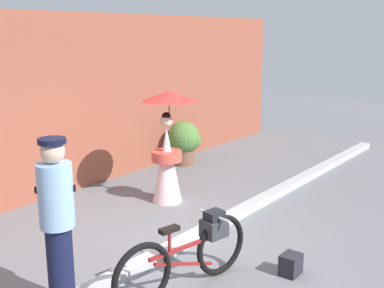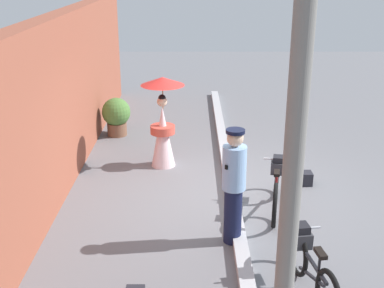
{
  "view_description": "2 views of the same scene",
  "coord_description": "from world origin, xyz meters",
  "px_view_note": "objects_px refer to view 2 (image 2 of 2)",
  "views": [
    {
      "loc": [
        -4.19,
        -3.61,
        2.71
      ],
      "look_at": [
        0.58,
        0.19,
        1.25
      ],
      "focal_mm": 44.28,
      "sensor_mm": 36.0,
      "label": 1
    },
    {
      "loc": [
        -8.04,
        0.69,
        3.87
      ],
      "look_at": [
        0.2,
        0.7,
        0.86
      ],
      "focal_mm": 46.55,
      "sensor_mm": 36.0,
      "label": 2
    }
  ],
  "objects_px": {
    "bicycle_far_side": "(276,185)",
    "backpack_spare": "(307,178)",
    "bicycle_near_officer": "(310,265)",
    "person_with_parasol": "(163,121)",
    "utility_pole": "(294,149)",
    "potted_plant_by_door": "(117,115)",
    "person_officer": "(234,184)"
  },
  "relations": [
    {
      "from": "bicycle_far_side",
      "to": "backpack_spare",
      "type": "relative_size",
      "value": 7.27
    },
    {
      "from": "bicycle_near_officer",
      "to": "person_with_parasol",
      "type": "bearing_deg",
      "value": 25.81
    },
    {
      "from": "person_with_parasol",
      "to": "utility_pole",
      "type": "height_order",
      "value": "utility_pole"
    },
    {
      "from": "potted_plant_by_door",
      "to": "backpack_spare",
      "type": "relative_size",
      "value": 3.73
    },
    {
      "from": "potted_plant_by_door",
      "to": "utility_pole",
      "type": "relative_size",
      "value": 0.19
    },
    {
      "from": "person_with_parasol",
      "to": "backpack_spare",
      "type": "bearing_deg",
      "value": -109.19
    },
    {
      "from": "bicycle_near_officer",
      "to": "person_officer",
      "type": "relative_size",
      "value": 0.98
    },
    {
      "from": "bicycle_far_side",
      "to": "potted_plant_by_door",
      "type": "relative_size",
      "value": 1.95
    },
    {
      "from": "potted_plant_by_door",
      "to": "backpack_spare",
      "type": "bearing_deg",
      "value": -125.96
    },
    {
      "from": "person_with_parasol",
      "to": "bicycle_near_officer",
      "type": "bearing_deg",
      "value": -154.19
    },
    {
      "from": "bicycle_far_side",
      "to": "backpack_spare",
      "type": "bearing_deg",
      "value": -37.77
    },
    {
      "from": "potted_plant_by_door",
      "to": "person_officer",
      "type": "bearing_deg",
      "value": -153.91
    },
    {
      "from": "bicycle_far_side",
      "to": "person_officer",
      "type": "relative_size",
      "value": 1.02
    },
    {
      "from": "bicycle_near_officer",
      "to": "backpack_spare",
      "type": "distance_m",
      "value": 3.31
    },
    {
      "from": "bicycle_near_officer",
      "to": "potted_plant_by_door",
      "type": "distance_m",
      "value": 6.85
    },
    {
      "from": "bicycle_near_officer",
      "to": "person_officer",
      "type": "xyz_separation_m",
      "value": [
        1.22,
        0.84,
        0.52
      ]
    },
    {
      "from": "person_with_parasol",
      "to": "backpack_spare",
      "type": "distance_m",
      "value": 2.97
    },
    {
      "from": "person_officer",
      "to": "backpack_spare",
      "type": "distance_m",
      "value": 2.65
    },
    {
      "from": "person_with_parasol",
      "to": "backpack_spare",
      "type": "height_order",
      "value": "person_with_parasol"
    },
    {
      "from": "person_with_parasol",
      "to": "potted_plant_by_door",
      "type": "bearing_deg",
      "value": 32.35
    },
    {
      "from": "person_officer",
      "to": "utility_pole",
      "type": "height_order",
      "value": "utility_pole"
    },
    {
      "from": "bicycle_far_side",
      "to": "utility_pole",
      "type": "xyz_separation_m",
      "value": [
        -3.59,
        0.53,
        1.99
      ]
    },
    {
      "from": "backpack_spare",
      "to": "utility_pole",
      "type": "relative_size",
      "value": 0.05
    },
    {
      "from": "person_officer",
      "to": "person_with_parasol",
      "type": "relative_size",
      "value": 0.96
    },
    {
      "from": "bicycle_far_side",
      "to": "person_with_parasol",
      "type": "distance_m",
      "value": 2.77
    },
    {
      "from": "person_officer",
      "to": "backpack_spare",
      "type": "height_order",
      "value": "person_officer"
    },
    {
      "from": "person_officer",
      "to": "backpack_spare",
      "type": "xyz_separation_m",
      "value": [
        2.0,
        -1.53,
        -0.8
      ]
    },
    {
      "from": "person_with_parasol",
      "to": "backpack_spare",
      "type": "xyz_separation_m",
      "value": [
        -0.94,
        -2.7,
        -0.81
      ]
    },
    {
      "from": "bicycle_far_side",
      "to": "person_with_parasol",
      "type": "bearing_deg",
      "value": 46.36
    },
    {
      "from": "person_with_parasol",
      "to": "utility_pole",
      "type": "xyz_separation_m",
      "value": [
        -5.46,
        -1.44,
        1.46
      ]
    },
    {
      "from": "person_officer",
      "to": "backpack_spare",
      "type": "relative_size",
      "value": 7.15
    },
    {
      "from": "backpack_spare",
      "to": "bicycle_near_officer",
      "type": "bearing_deg",
      "value": 168.05
    }
  ]
}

